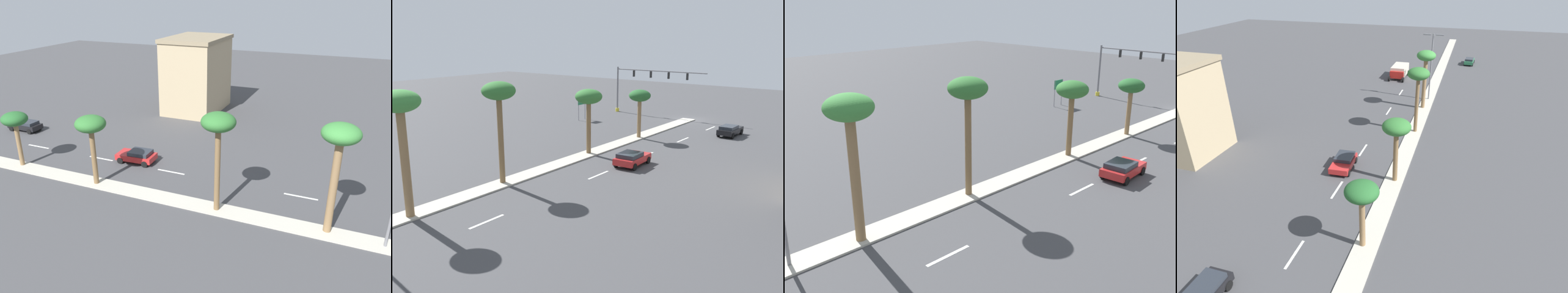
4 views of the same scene
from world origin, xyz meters
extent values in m
plane|color=#424244|center=(0.00, 37.72, 0.00)|extent=(160.00, 160.00, 0.00)
cube|color=silver|center=(-4.69, 11.89, 0.01)|extent=(0.20, 2.80, 0.01)
cube|color=silver|center=(-4.69, 20.14, 0.01)|extent=(0.20, 2.80, 0.01)
cube|color=silver|center=(-4.69, 28.10, 0.01)|extent=(0.20, 2.80, 0.01)
cube|color=silver|center=(-4.69, 40.22, 0.01)|extent=(0.20, 2.80, 0.01)
cube|color=tan|center=(-24.29, 22.53, 4.81)|extent=(9.72, 6.83, 9.62)
cube|color=gray|center=(-24.29, 22.53, 9.87)|extent=(10.02, 7.13, 0.50)
cylinder|color=olive|center=(-0.29, 14.07, 2.27)|extent=(0.43, 0.43, 4.29)
ellipsoid|color=#235B28|center=(-0.29, 14.07, 4.84)|extent=(2.42, 2.42, 1.33)
cylinder|color=brown|center=(0.07, 23.08, 2.67)|extent=(0.45, 0.45, 5.10)
ellipsoid|color=#2D6B2D|center=(0.07, 23.08, 5.68)|extent=(2.62, 2.62, 1.44)
cylinder|color=brown|center=(0.06, 34.42, 3.51)|extent=(0.43, 0.43, 6.77)
ellipsoid|color=#2D6B2D|center=(0.06, 34.42, 7.35)|extent=(2.58, 2.58, 1.42)
cylinder|color=olive|center=(-0.26, 42.71, 3.61)|extent=(0.54, 0.54, 6.98)
ellipsoid|color=#387F38|center=(-0.26, 42.71, 7.55)|extent=(2.57, 2.57, 1.41)
cube|color=black|center=(-8.12, 6.65, 0.61)|extent=(1.75, 4.07, 0.58)
cube|color=#262B33|center=(-8.12, 7.16, 1.08)|extent=(1.57, 2.24, 0.35)
cylinder|color=black|center=(-7.31, 5.22, 0.32)|extent=(0.22, 0.64, 0.64)
cylinder|color=black|center=(-8.95, 5.24, 0.32)|extent=(0.22, 0.64, 0.64)
cylinder|color=black|center=(-7.29, 8.06, 0.32)|extent=(0.22, 0.64, 0.64)
cylinder|color=black|center=(-8.93, 8.07, 0.32)|extent=(0.22, 0.64, 0.64)
cube|color=red|center=(-5.43, 23.90, 0.60)|extent=(2.12, 3.90, 0.57)
cube|color=#262B33|center=(-5.46, 24.38, 1.07)|extent=(1.84, 2.18, 0.37)
cylinder|color=black|center=(-4.45, 22.62, 0.32)|extent=(0.26, 0.65, 0.64)
cylinder|color=black|center=(-6.26, 22.52, 0.32)|extent=(0.26, 0.65, 0.64)
cylinder|color=black|center=(-4.60, 25.28, 0.32)|extent=(0.26, 0.65, 0.64)
cylinder|color=black|center=(-6.41, 25.18, 0.32)|extent=(0.26, 0.65, 0.64)
camera|label=1|loc=(25.04, 43.19, 16.36)|focal=35.80mm
camera|label=2|loc=(-25.76, 57.77, 11.53)|focal=41.86mm
camera|label=3|loc=(-20.46, 53.07, 12.79)|focal=41.32mm
camera|label=4|loc=(5.58, -3.64, 18.14)|focal=31.24mm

